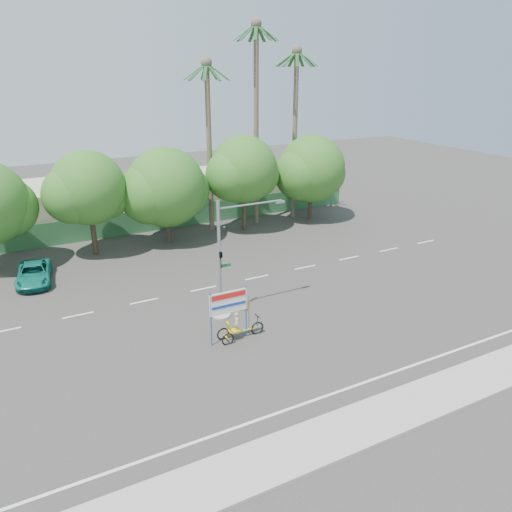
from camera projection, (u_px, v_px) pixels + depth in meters
name	position (u px, v px, depth m)	size (l,w,h in m)	color
ground	(293.00, 336.00, 27.29)	(120.00, 120.00, 0.00)	#33302D
sidewalk_near	(386.00, 415.00, 21.08)	(50.00, 2.40, 0.12)	gray
fence	(167.00, 218.00, 44.68)	(38.00, 0.08, 2.00)	#336B3D
building_left	(40.00, 209.00, 43.70)	(12.00, 8.00, 4.00)	beige
building_right	(227.00, 189.00, 51.58)	(14.00, 8.00, 3.60)	beige
tree_left	(88.00, 191.00, 37.27)	(6.66, 5.60, 8.07)	#473828
tree_center	(165.00, 190.00, 40.09)	(7.62, 6.40, 7.85)	#473828
tree_right	(243.00, 172.00, 42.85)	(6.90, 5.80, 8.36)	#473828
tree_far_right	(311.00, 171.00, 46.10)	(7.38, 6.20, 7.94)	#473828
palm_tall	(256.00, 107.00, 43.09)	(3.73, 3.79, 17.45)	#70604C
palm_mid	(295.00, 117.00, 45.21)	(3.73, 3.79, 15.45)	#70604C
palm_short	(209.00, 128.00, 41.71)	(3.73, 3.79, 14.45)	#70604C
traffic_signal	(225.00, 269.00, 28.58)	(4.72, 1.10, 7.00)	gray
trike_billboard	(234.00, 319.00, 26.52)	(3.14, 0.72, 3.08)	black
pickup_truck	(34.00, 274.00, 33.77)	(2.15, 4.65, 1.29)	#107667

